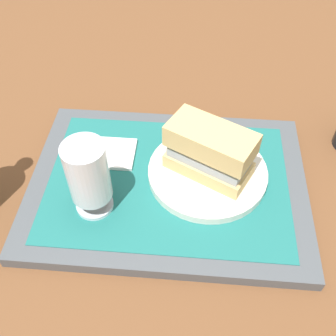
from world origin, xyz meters
The scene contains 7 objects.
ground_plane centered at (0.00, 0.00, 0.00)m, with size 3.00×3.00×0.00m, color brown.
tray centered at (0.00, 0.00, 0.01)m, with size 0.44×0.32×0.02m, color #4C5156.
placemat centered at (0.00, 0.00, 0.02)m, with size 0.38×0.27×0.00m, color #1E6B66.
plate centered at (-0.06, -0.01, 0.03)m, with size 0.19×0.19×0.01m, color silver.
sandwich centered at (-0.06, -0.02, 0.08)m, with size 0.14×0.12×0.08m.
beer_glass centered at (0.11, 0.06, 0.09)m, with size 0.06×0.06×0.12m.
napkin_folded centered at (0.11, -0.05, 0.02)m, with size 0.09×0.07×0.01m, color white.
Camera 1 is at (-0.03, 0.41, 0.51)m, focal length 43.10 mm.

